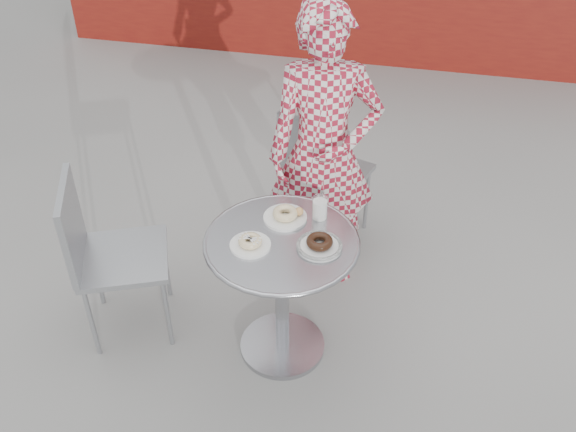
% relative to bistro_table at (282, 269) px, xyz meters
% --- Properties ---
extents(ground, '(60.00, 60.00, 0.00)m').
position_rel_bistro_table_xyz_m(ground, '(0.02, -0.00, -0.55)').
color(ground, '#9C9994').
rests_on(ground, ground).
extents(bistro_table, '(0.72, 0.72, 0.73)m').
position_rel_bistro_table_xyz_m(bistro_table, '(0.00, 0.00, 0.00)').
color(bistro_table, '#B4B4B9').
rests_on(bistro_table, ground).
extents(chair_far, '(0.55, 0.55, 0.91)m').
position_rel_bistro_table_xyz_m(chair_far, '(0.05, 0.96, -0.27)').
color(chair_far, '#9DA0A4').
rests_on(chair_far, ground).
extents(chair_left, '(0.57, 0.57, 0.92)m').
position_rel_bistro_table_xyz_m(chair_left, '(-0.83, -0.01, -0.27)').
color(chair_left, '#9DA0A4').
rests_on(chair_left, ground).
extents(seated_person, '(0.66, 0.50, 1.61)m').
position_rel_bistro_table_xyz_m(seated_person, '(0.08, 0.64, 0.26)').
color(seated_person, maroon).
rests_on(seated_person, ground).
extents(plate_far, '(0.21, 0.21, 0.06)m').
position_rel_bistro_table_xyz_m(plate_far, '(-0.02, 0.16, 0.20)').
color(plate_far, white).
rests_on(plate_far, bistro_table).
extents(plate_near, '(0.19, 0.19, 0.05)m').
position_rel_bistro_table_xyz_m(plate_near, '(-0.13, -0.07, 0.20)').
color(plate_near, white).
rests_on(plate_near, bistro_table).
extents(plate_checker, '(0.21, 0.21, 0.05)m').
position_rel_bistro_table_xyz_m(plate_checker, '(0.18, -0.01, 0.19)').
color(plate_checker, white).
rests_on(plate_checker, bistro_table).
extents(milk_cup, '(0.07, 0.07, 0.12)m').
position_rel_bistro_table_xyz_m(milk_cup, '(0.14, 0.20, 0.23)').
color(milk_cup, white).
rests_on(milk_cup, bistro_table).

